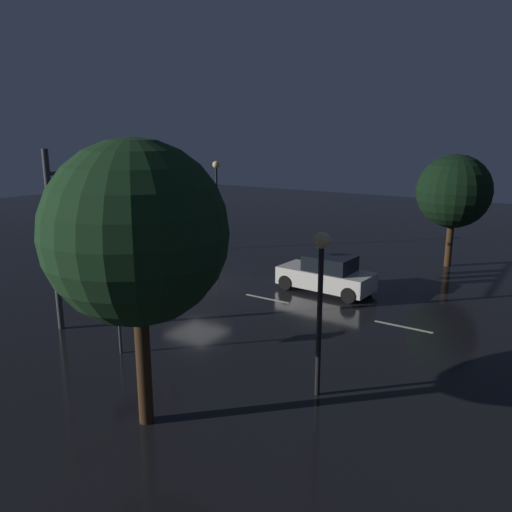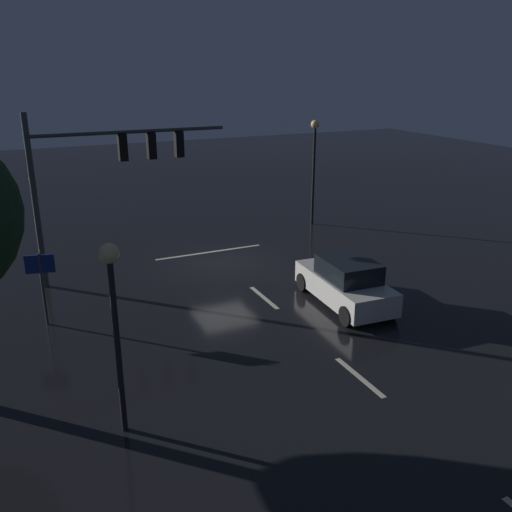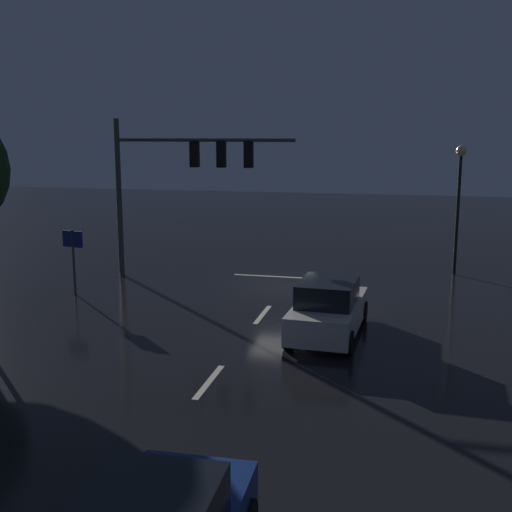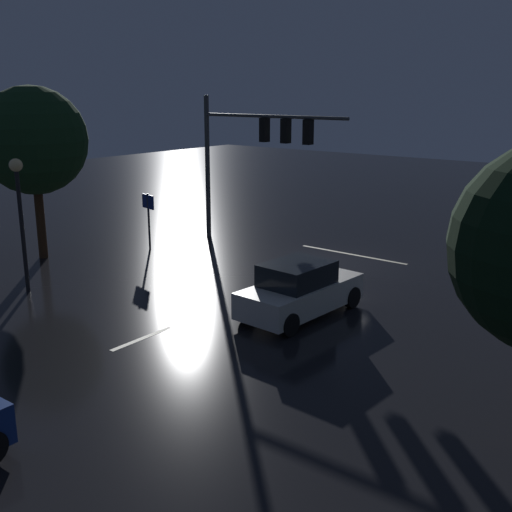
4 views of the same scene
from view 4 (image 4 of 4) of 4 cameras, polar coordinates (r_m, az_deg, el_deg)
ground_plane at (r=25.15m, az=6.89°, el=-0.65°), size 80.00×80.00×0.00m
traffic_signal_assembly at (r=27.27m, az=-0.22°, el=10.35°), size 7.49×0.47×6.51m
lane_dash_far at (r=21.97m, az=1.40°, el=-2.85°), size 0.16×2.20×0.01m
lane_dash_mid at (r=17.83m, az=-10.38°, el=-7.44°), size 0.16×2.20×0.01m
stop_bar at (r=26.58m, az=8.82°, el=0.14°), size 5.00×0.16×0.01m
car_approaching at (r=19.11m, az=4.04°, el=-3.14°), size 2.11×4.45×1.70m
street_lamp_right_kerb at (r=22.17m, az=-20.89°, el=4.94°), size 0.44×0.44×4.57m
route_sign at (r=27.15m, az=-9.85°, el=4.24°), size 0.89×0.26×2.46m
tree_right_near at (r=26.53m, az=-19.75°, el=9.91°), size 4.29×4.29×6.94m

